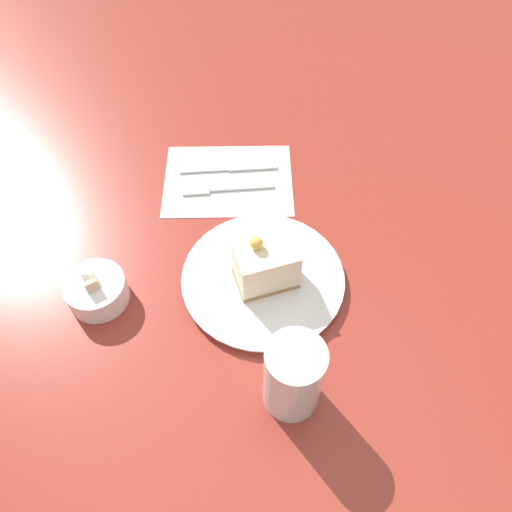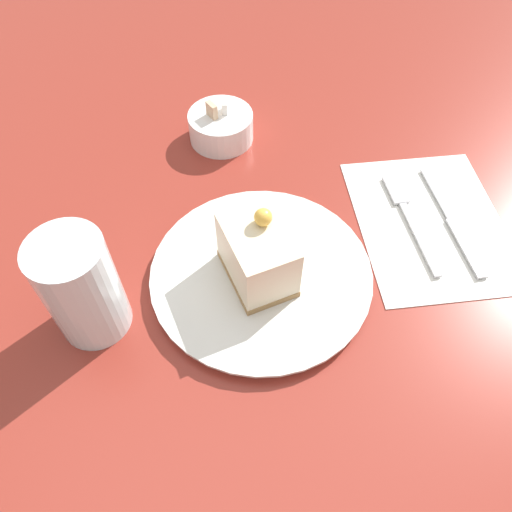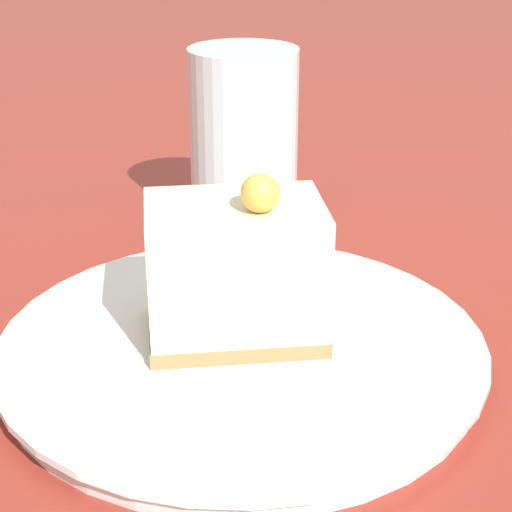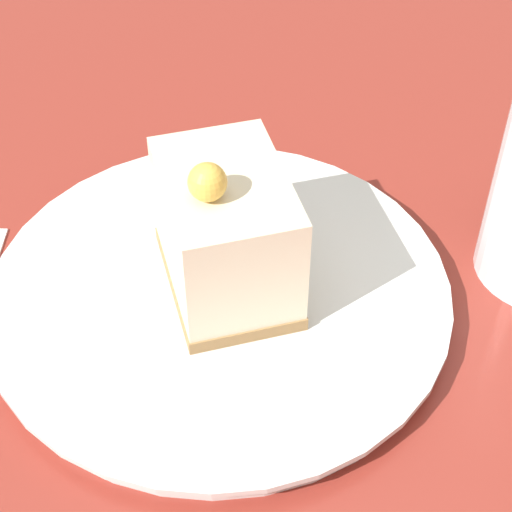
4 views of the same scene
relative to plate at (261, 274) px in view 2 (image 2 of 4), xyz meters
name	(u,v)px [view 2 (image 2 of 4)]	position (x,y,z in m)	size (l,w,h in m)	color
ground_plane	(284,281)	(0.02, -0.01, -0.01)	(4.00, 4.00, 0.00)	maroon
plate	(261,274)	(0.00, 0.00, 0.00)	(0.27, 0.27, 0.02)	silver
cake_slice	(258,255)	(-0.01, 0.00, 0.05)	(0.07, 0.10, 0.10)	#9E7547
napkin	(430,223)	(0.24, 0.01, -0.01)	(0.24, 0.28, 0.00)	white
fork	(407,214)	(0.22, 0.03, 0.00)	(0.04, 0.18, 0.00)	#B2B2B7
knife	(456,229)	(0.27, -0.01, 0.00)	(0.04, 0.19, 0.00)	#B2B2B7
sugar_bowl	(221,126)	(0.03, 0.27, 0.01)	(0.10, 0.10, 0.07)	white
drinking_glass	(82,288)	(-0.20, 0.01, 0.06)	(0.08, 0.08, 0.14)	silver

